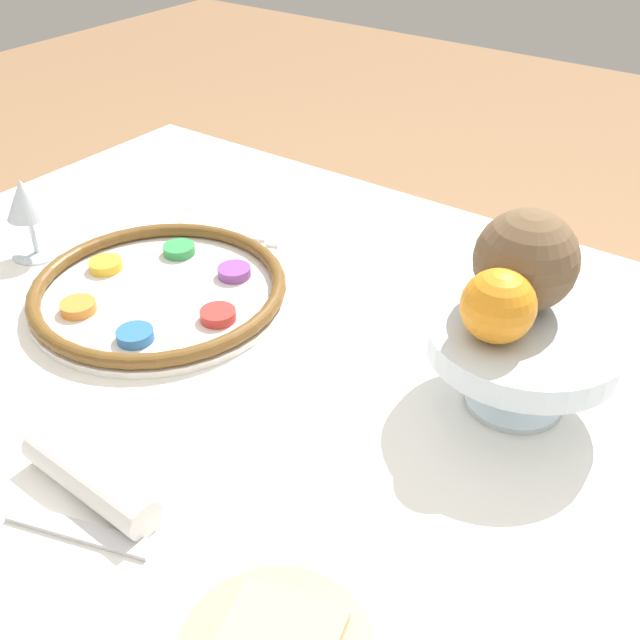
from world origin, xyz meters
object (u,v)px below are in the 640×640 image
Objects in this scene: coconut at (526,261)px; fruit_stand at (524,343)px; wine_glass at (25,204)px; seder_plate at (159,290)px; napkin_roll at (89,480)px; orange_fruit at (498,306)px.

fruit_stand is at bearing -53.11° from coconut.
coconut is at bearing 11.21° from wine_glass.
napkin_roll reaches higher than seder_plate.
wine_glass is 0.52m from napkin_roll.
coconut is (-0.03, 0.03, 0.08)m from fruit_stand.
napkin_roll is at bearing -31.22° from wine_glass.
coconut is at bearing 93.25° from orange_fruit.
fruit_stand is (0.49, 0.08, 0.07)m from seder_plate.
coconut is (0.70, 0.14, 0.08)m from wine_glass.
orange_fruit is (0.47, 0.04, 0.13)m from seder_plate.
wine_glass is 0.72m from coconut.
wine_glass is 0.57× the size of fruit_stand.
wine_glass is at bearing -174.95° from seder_plate.
fruit_stand is 0.48m from napkin_roll.
coconut reaches higher than napkin_roll.
coconut is at bearing 14.35° from seder_plate.
wine_glass is (-0.24, -0.02, 0.07)m from seder_plate.
wine_glass is at bearing -174.64° from orange_fruit.
wine_glass is 0.72× the size of napkin_roll.
fruit_stand is 0.08m from orange_fruit.
napkin_roll is (-0.28, -0.38, -0.07)m from fruit_stand.
fruit_stand is 2.78× the size of orange_fruit.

